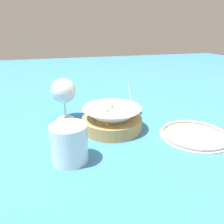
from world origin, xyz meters
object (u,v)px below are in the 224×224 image
food_basket (112,119)px  wine_glass (63,92)px  beer_mug (69,144)px  side_plate (194,134)px  sauce_cup (131,108)px

food_basket → wine_glass: (0.14, 0.14, 0.07)m
food_basket → beer_mug: beer_mug is taller
beer_mug → side_plate: 0.39m
wine_glass → beer_mug: (-0.29, 0.01, -0.06)m
wine_glass → side_plate: (-0.27, -0.38, -0.10)m
beer_mug → food_basket: bearing=-46.4°
sauce_cup → side_plate: sauce_cup is taller
sauce_cup → beer_mug: 0.39m
food_basket → beer_mug: 0.22m
wine_glass → beer_mug: 0.30m
sauce_cup → wine_glass: wine_glass is taller
sauce_cup → food_basket: bearing=136.3°
food_basket → side_plate: bearing=-118.4°
wine_glass → side_plate: wine_glass is taller
side_plate → sauce_cup: bearing=24.9°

